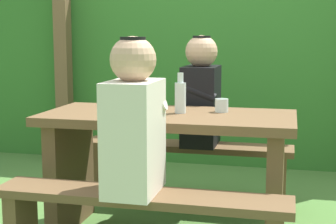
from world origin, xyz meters
name	(u,v)px	position (x,y,z in m)	size (l,w,h in m)	color
hedge_backdrop	(219,64)	(0.00, 2.05, 0.87)	(6.40, 0.79, 1.74)	#337129
pergola_post_left	(63,38)	(-1.32, 1.49, 1.12)	(0.12, 0.12, 2.24)	brown
picnic_table	(168,153)	(0.00, 0.00, 0.49)	(1.40, 0.64, 0.71)	brown
bench_near	(141,217)	(0.00, -0.55, 0.31)	(1.40, 0.24, 0.42)	brown
bench_far	(187,161)	(0.00, 0.55, 0.31)	(1.40, 0.24, 0.42)	brown
person_white_shirt	(134,122)	(-0.03, -0.55, 0.76)	(0.25, 0.35, 0.72)	silver
person_black_coat	(201,95)	(0.09, 0.55, 0.76)	(0.25, 0.35, 0.72)	black
drinking_glass	(222,105)	(0.28, 0.12, 0.75)	(0.08, 0.08, 0.08)	silver
bottle_left	(180,96)	(0.06, 0.03, 0.81)	(0.06, 0.06, 0.23)	silver
cell_phone	(127,110)	(-0.25, 0.02, 0.72)	(0.07, 0.14, 0.01)	silver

